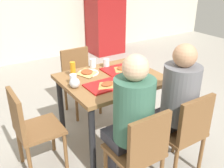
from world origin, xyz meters
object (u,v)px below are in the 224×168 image
object	(u,v)px
pizza_slice_c	(87,72)
pizza_slice_d	(136,80)
tray_red_far	(119,69)
paper_plate_near_edge	(137,81)
plastic_cup_b	(135,85)
main_table	(112,87)
plastic_cup_a	(93,63)
tray_red_near	(105,86)
soda_can	(143,63)
plastic_cup_c	(73,79)
chair_near_left	(140,150)
foil_bundle	(75,83)
pizza_slice_a	(107,84)
paper_plate_center	(88,73)
drink_fridge	(105,10)
person_in_red	(131,115)
chair_left_end	(30,126)
person_in_brown_jacket	(176,99)
chair_near_right	(185,130)
pizza_slice_b	(123,68)
plastic_cup_d	(106,63)
condiment_bottle	(73,69)
chair_far_side	(79,76)

from	to	relation	value
pizza_slice_c	pizza_slice_d	size ratio (longest dim) A/B	1.12
tray_red_far	paper_plate_near_edge	size ratio (longest dim) A/B	1.64
plastic_cup_b	pizza_slice_d	bearing A→B (deg)	49.29
main_table	plastic_cup_a	distance (m)	0.39
paper_plate_near_edge	pizza_slice_c	bearing A→B (deg)	125.17
tray_red_near	soda_can	world-z (taller)	soda_can
paper_plate_near_edge	plastic_cup_c	xyz separation A→B (m)	(-0.56, 0.30, 0.05)
chair_near_left	foil_bundle	distance (m)	0.87
plastic_cup_b	pizza_slice_a	bearing A→B (deg)	133.81
paper_plate_center	drink_fridge	size ratio (longest dim) A/B	0.12
pizza_slice_d	plastic_cup_a	size ratio (longest dim) A/B	2.34
person_in_red	pizza_slice_c	world-z (taller)	person_in_red
tray_red_far	pizza_slice_c	size ratio (longest dim) A/B	1.38
pizza_slice_a	plastic_cup_c	distance (m)	0.34
pizza_slice_c	plastic_cup_b	world-z (taller)	plastic_cup_b
pizza_slice_c	drink_fridge	xyz separation A→B (m)	(1.83, 2.62, 0.16)
pizza_slice_a	foil_bundle	world-z (taller)	foil_bundle
main_table	plastic_cup_a	bearing A→B (deg)	94.04
chair_left_end	paper_plate_center	bearing A→B (deg)	17.44
chair_near_left	tray_red_near	xyz separation A→B (m)	(0.08, 0.66, 0.28)
foil_bundle	pizza_slice_a	bearing A→B (deg)	-28.23
person_in_red	person_in_brown_jacket	size ratio (longest dim) A/B	1.00
chair_near_left	person_in_brown_jacket	bearing A→B (deg)	15.49
chair_near_right	pizza_slice_a	xyz separation A→B (m)	(-0.41, 0.64, 0.30)
pizza_slice_b	pizza_slice_c	bearing A→B (deg)	160.72
paper_plate_center	pizza_slice_d	bearing A→B (deg)	-57.09
chair_near_right	person_in_red	xyz separation A→B (m)	(-0.51, 0.14, 0.25)
plastic_cup_d	tray_red_near	bearing A→B (deg)	-123.41
person_in_red	condiment_bottle	size ratio (longest dim) A/B	7.84
chair_left_end	pizza_slice_a	size ratio (longest dim) A/B	3.78
person_in_red	tray_red_far	bearing A→B (deg)	61.52
person_in_red	person_in_brown_jacket	bearing A→B (deg)	0.00
chair_near_left	plastic_cup_c	bearing A→B (deg)	99.90
tray_red_near	foil_bundle	xyz separation A→B (m)	(-0.25, 0.13, 0.04)
plastic_cup_a	plastic_cup_b	world-z (taller)	same
pizza_slice_c	plastic_cup_c	world-z (taller)	plastic_cup_c
pizza_slice_b	drink_fridge	distance (m)	3.12
tray_red_near	soda_can	xyz separation A→B (m)	(0.61, 0.17, 0.05)
chair_left_end	foil_bundle	bearing A→B (deg)	-2.62
chair_far_side	pizza_slice_b	size ratio (longest dim) A/B	3.54
pizza_slice_a	pizza_slice_d	bearing A→B (deg)	-10.48
plastic_cup_c	condiment_bottle	distance (m)	0.19
plastic_cup_d	foil_bundle	xyz separation A→B (m)	(-0.53, -0.30, 0.00)
plastic_cup_a	drink_fridge	size ratio (longest dim) A/B	0.05
chair_near_right	foil_bundle	bearing A→B (deg)	131.02
paper_plate_near_edge	main_table	bearing A→B (deg)	123.19
tray_red_far	pizza_slice_a	world-z (taller)	pizza_slice_a
pizza_slice_b	pizza_slice_d	distance (m)	0.32
plastic_cup_b	foil_bundle	size ratio (longest dim) A/B	1.00
chair_near_right	plastic_cup_c	distance (m)	1.14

